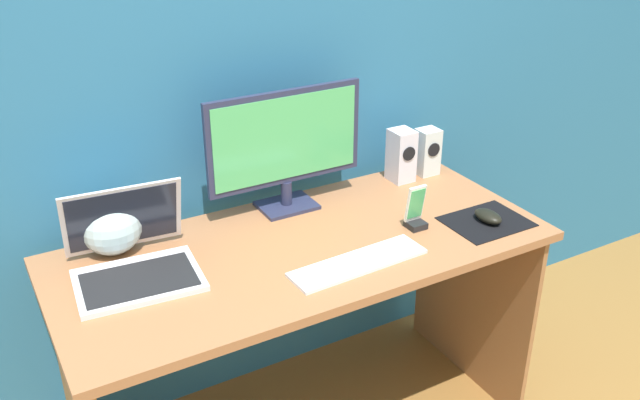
{
  "coord_description": "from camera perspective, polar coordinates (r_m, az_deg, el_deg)",
  "views": [
    {
      "loc": [
        -0.83,
        -1.57,
        1.78
      ],
      "look_at": [
        0.05,
        -0.02,
        0.89
      ],
      "focal_mm": 39.19,
      "sensor_mm": 36.0,
      "label": 1
    }
  ],
  "objects": [
    {
      "name": "monitor",
      "position": [
        2.18,
        -2.84,
        4.53
      ],
      "size": [
        0.52,
        0.14,
        0.39
      ],
      "color": "#282B47",
      "rests_on": "desk"
    },
    {
      "name": "fishbowl",
      "position": [
        2.07,
        -16.73,
        -1.94
      ],
      "size": [
        0.18,
        0.18,
        0.18
      ],
      "primitive_type": "sphere",
      "color": "silver",
      "rests_on": "desk"
    },
    {
      "name": "mousepad",
      "position": [
        2.24,
        13.42,
        -1.73
      ],
      "size": [
        0.25,
        0.2,
        0.0
      ],
      "primitive_type": "cube",
      "color": "black",
      "rests_on": "desk"
    },
    {
      "name": "mouse",
      "position": [
        2.23,
        13.57,
        -1.3
      ],
      "size": [
        0.07,
        0.1,
        0.04
      ],
      "primitive_type": "ellipsoid",
      "rotation": [
        0.0,
        0.0,
        0.06
      ],
      "color": "black",
      "rests_on": "mousepad"
    },
    {
      "name": "wall_back",
      "position": [
        2.21,
        -6.63,
        12.41
      ],
      "size": [
        6.0,
        0.04,
        2.5
      ],
      "primitive_type": "cube",
      "color": "#2A6891",
      "rests_on": "ground_plane"
    },
    {
      "name": "speaker_near_monitor",
      "position": [
        2.44,
        6.65,
        3.64
      ],
      "size": [
        0.08,
        0.09,
        0.18
      ],
      "color": "silver",
      "rests_on": "desk"
    },
    {
      "name": "phone_in_dock",
      "position": [
        2.15,
        7.81,
        -1.06
      ],
      "size": [
        0.06,
        0.05,
        0.14
      ],
      "color": "black",
      "rests_on": "desk"
    },
    {
      "name": "speaker_right",
      "position": [
        2.51,
        8.75,
        3.92
      ],
      "size": [
        0.08,
        0.07,
        0.17
      ],
      "color": "silver",
      "rests_on": "desk"
    },
    {
      "name": "keyboard_external",
      "position": [
        1.96,
        3.14,
        -5.14
      ],
      "size": [
        0.41,
        0.13,
        0.01
      ],
      "primitive_type": "cube",
      "rotation": [
        0.0,
        0.0,
        0.05
      ],
      "color": "white",
      "rests_on": "desk"
    },
    {
      "name": "desk",
      "position": [
        2.14,
        -1.36,
        -7.22
      ],
      "size": [
        1.46,
        0.65,
        0.75
      ],
      "color": "#9F653E",
      "rests_on": "ground_plane"
    },
    {
      "name": "laptop",
      "position": [
        1.96,
        -15.02,
        -4.66
      ],
      "size": [
        0.35,
        0.34,
        0.23
      ],
      "color": "silver",
      "rests_on": "desk"
    }
  ]
}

